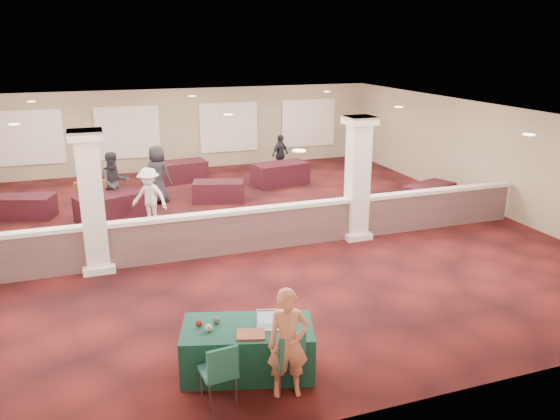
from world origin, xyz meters
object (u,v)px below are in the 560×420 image
object	(u,v)px
woman	(288,343)
far_table_front_left	(110,207)
attendee_a	(115,183)
far_table_front_center	(219,191)
attendee_b	(149,197)
conf_chair_main	(287,355)
far_table_back_center	(180,172)
far_table_front_right	(428,195)
far_table_back_left	(25,207)
conf_chair_side	(220,369)
near_table	(248,349)
attendee_c	(280,155)
attendee_d	(158,174)
far_table_back_right	(280,174)

from	to	relation	value
woman	far_table_front_left	size ratio (longest dim) A/B	0.91
attendee_a	woman	bearing A→B (deg)	-95.58
far_table_front_center	attendee_b	world-z (taller)	attendee_b
conf_chair_main	attendee_b	size ratio (longest dim) A/B	0.58
far_table_back_center	attendee_a	distance (m)	4.00
far_table_front_right	far_table_back_center	bearing A→B (deg)	140.92
far_table_back_left	attendee_a	distance (m)	2.65
attendee_b	far_table_front_center	bearing A→B (deg)	74.90
conf_chair_side	attendee_a	bearing A→B (deg)	89.07
near_table	attendee_b	bearing A→B (deg)	110.70
conf_chair_side	attendee_c	xyz separation A→B (m)	(5.47, 12.95, 0.20)
far_table_back_center	attendee_d	size ratio (longest dim) A/B	1.01
far_table_front_center	far_table_back_left	xyz separation A→B (m)	(-5.75, 0.20, 0.00)
near_table	woman	distance (m)	0.97
conf_chair_side	far_table_front_center	distance (m)	10.36
conf_chair_main	far_table_front_right	size ratio (longest dim) A/B	0.57
far_table_back_left	attendee_d	size ratio (longest dim) A/B	0.88
far_table_back_left	attendee_b	world-z (taller)	attendee_b
far_table_back_left	far_table_back_center	size ratio (longest dim) A/B	0.87
attendee_b	attendee_c	xyz separation A→B (m)	(5.48, 4.58, -0.06)
woman	attendee_a	bearing A→B (deg)	111.55
attendee_a	attendee_b	world-z (taller)	attendee_a
woman	far_table_front_left	xyz separation A→B (m)	(-2.05, 9.42, -0.47)
near_table	far_table_front_right	bearing A→B (deg)	56.91
conf_chair_side	far_table_front_left	distance (m)	9.37
conf_chair_side	woman	xyz separation A→B (m)	(0.99, -0.11, 0.27)
far_table_back_center	far_table_back_right	xyz separation A→B (m)	(3.34, -1.59, 0.01)
conf_chair_main	far_table_front_center	world-z (taller)	conf_chair_main
attendee_b	attendee_c	size ratio (longest dim) A/B	1.08
far_table_front_left	attendee_c	distance (m)	7.49
attendee_a	attendee_d	world-z (taller)	attendee_a
far_table_back_center	woman	bearing A→B (deg)	-92.69
far_table_front_right	attendee_c	xyz separation A→B (m)	(-3.02, 5.51, 0.43)
far_table_front_right	attendee_a	size ratio (longest dim) A/B	0.91
attendee_b	far_table_back_right	bearing A→B (deg)	70.53
near_table	far_table_front_left	bearing A→B (deg)	117.05
far_table_back_left	far_table_back_right	xyz separation A→B (m)	(8.35, 1.15, 0.06)
far_table_front_center	conf_chair_main	bearing A→B (deg)	-97.53
far_table_front_left	attendee_c	xyz separation A→B (m)	(6.54, 3.65, 0.40)
attendee_c	attendee_b	bearing A→B (deg)	-172.19
far_table_front_left	attendee_c	world-z (taller)	attendee_c
near_table	far_table_back_right	bearing A→B (deg)	84.27
conf_chair_side	far_table_back_right	size ratio (longest dim) A/B	0.49
near_table	attendee_d	size ratio (longest dim) A/B	1.10
far_table_back_left	attendee_c	xyz separation A→B (m)	(8.88, 2.66, 0.44)
attendee_b	conf_chair_side	bearing A→B (deg)	-51.19
far_table_back_right	attendee_b	world-z (taller)	attendee_b
far_table_back_center	attendee_d	xyz separation A→B (m)	(-1.10, -2.44, 0.55)
far_table_front_left	attendee_d	world-z (taller)	attendee_d
far_table_front_center	far_table_back_right	distance (m)	2.93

